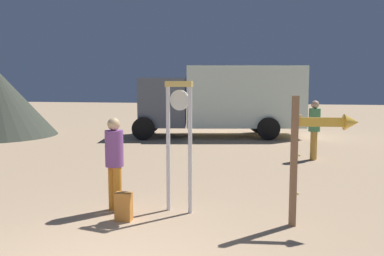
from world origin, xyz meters
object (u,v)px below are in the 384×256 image
standing_clock (179,133)px  person_near_clock (114,159)px  arrow_sign (317,143)px  person_distant (314,127)px  backpack (124,207)px  box_truck_near (224,98)px

standing_clock → person_near_clock: 1.23m
arrow_sign → person_distant: arrow_sign is taller
backpack → person_distant: size_ratio=0.27×
backpack → box_truck_near: bearing=86.8°
person_distant → box_truck_near: 5.78m
arrow_sign → person_near_clock: bearing=177.0°
person_near_clock → backpack: bearing=-54.9°
standing_clock → person_distant: 6.12m
arrow_sign → person_near_clock: 3.41m
person_distant → backpack: bearing=-121.8°
standing_clock → arrow_sign: (2.26, -0.34, -0.05)m
arrow_sign → person_near_clock: size_ratio=1.24×
person_near_clock → standing_clock: bearing=8.3°
standing_clock → box_truck_near: box_truck_near is taller
person_near_clock → person_distant: 6.85m
arrow_sign → box_truck_near: (-2.45, 10.54, 0.28)m
backpack → person_distant: 7.09m
arrow_sign → box_truck_near: box_truck_near is taller
arrow_sign → person_distant: bearing=83.5°
arrow_sign → box_truck_near: 10.82m
standing_clock → person_distant: standing_clock is taller
standing_clock → box_truck_near: 10.20m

